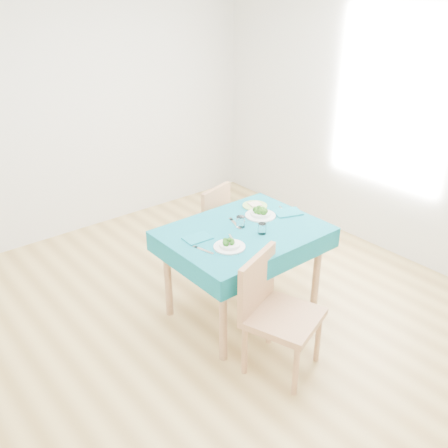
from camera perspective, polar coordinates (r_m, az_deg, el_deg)
room_shell at (r=3.52m, az=-0.00°, el=7.28°), size 4.02×4.52×2.73m
table at (r=4.02m, az=2.19°, el=-5.48°), size 1.19×0.90×0.76m
chair_near at (r=3.38m, az=6.96°, el=-8.52°), size 0.60×0.63×1.16m
chair_far at (r=4.61m, az=-2.55°, el=0.26°), size 0.47×0.49×0.94m
bowl_near at (r=3.57m, az=0.63°, el=-2.21°), size 0.23×0.23×0.07m
bowl_far at (r=4.04m, az=4.19°, el=1.38°), size 0.25×0.25×0.08m
fork_near at (r=3.55m, az=-2.32°, el=-3.01°), size 0.06×0.17×0.00m
knife_near at (r=3.67m, az=1.06°, el=-1.90°), size 0.10×0.20×0.00m
fork_far at (r=3.92m, az=1.31°, el=0.02°), size 0.08×0.19×0.00m
knife_far at (r=4.17m, az=6.90°, el=1.49°), size 0.09×0.20×0.00m
napkin_near at (r=3.70m, az=-3.03°, el=-1.63°), size 0.21×0.15×0.01m
napkin_far at (r=4.13m, az=7.30°, el=1.32°), size 0.26×0.22×0.01m
tumbler_center at (r=3.86m, az=1.90°, el=0.25°), size 0.07×0.07×0.09m
tumbler_side at (r=3.77m, az=4.37°, el=-0.53°), size 0.06×0.06×0.08m
side_plate at (r=4.23m, az=3.55°, el=2.11°), size 0.21×0.21×0.01m
bread_slice at (r=4.23m, az=3.55°, el=2.26°), size 0.12×0.12×0.01m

